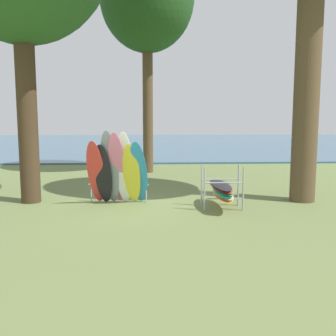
{
  "coord_description": "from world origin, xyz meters",
  "views": [
    {
      "loc": [
        0.71,
        -11.23,
        2.61
      ],
      "look_at": [
        1.25,
        0.35,
        1.1
      ],
      "focal_mm": 41.2,
      "sensor_mm": 36.0,
      "label": 1
    }
  ],
  "objects": [
    {
      "name": "ground_plane",
      "position": [
        0.0,
        0.0,
        0.0
      ],
      "size": [
        80.0,
        80.0,
        0.0
      ],
      "primitive_type": "plane",
      "color": "olive"
    },
    {
      "name": "lake_water",
      "position": [
        0.0,
        28.41,
        0.05
      ],
      "size": [
        80.0,
        36.0,
        0.1
      ],
      "primitive_type": "cube",
      "color": "#38607A",
      "rests_on": "ground"
    },
    {
      "name": "board_storage_rack",
      "position": [
        2.78,
        -0.35,
        0.55
      ],
      "size": [
        1.15,
        2.12,
        1.25
      ],
      "color": "#9EA0A5",
      "rests_on": "ground"
    },
    {
      "name": "leaning_board_pile",
      "position": [
        -0.28,
        0.3,
        1.02
      ],
      "size": [
        1.92,
        1.08,
        2.27
      ],
      "color": "red",
      "rests_on": "ground"
    }
  ]
}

